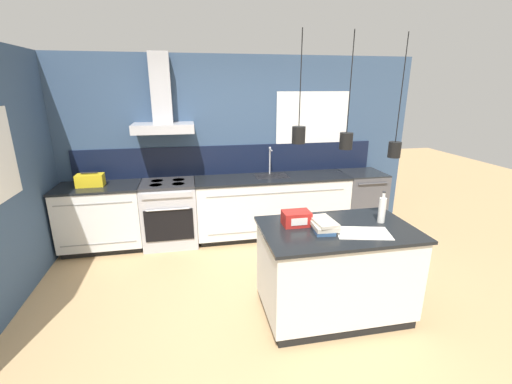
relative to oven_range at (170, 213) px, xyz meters
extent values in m
plane|color=tan|center=(0.92, -1.69, -0.46)|extent=(16.00, 16.00, 0.00)
cube|color=#354C6B|center=(0.92, 0.34, 0.84)|extent=(5.60, 0.06, 2.60)
cube|color=black|center=(0.92, 0.30, 0.67)|extent=(4.42, 0.02, 0.43)
cube|color=white|center=(2.17, 0.30, 1.16)|extent=(1.12, 0.01, 0.96)
cube|color=black|center=(2.17, 0.31, 1.16)|extent=(1.04, 0.01, 0.88)
cube|color=#B5B5BA|center=(0.00, 0.08, 1.18)|extent=(0.80, 0.46, 0.12)
cube|color=#B5B5BA|center=(0.00, 0.17, 1.69)|extent=(0.26, 0.20, 0.90)
cylinder|color=black|center=(1.21, -1.98, 1.78)|extent=(0.01, 0.01, 0.74)
cylinder|color=black|center=(1.21, -1.98, 1.34)|extent=(0.11, 0.11, 0.14)
sphere|color=#F9D18C|center=(1.21, -1.98, 1.34)|extent=(0.06, 0.06, 0.06)
cylinder|color=black|center=(1.63, -1.99, 1.75)|extent=(0.01, 0.01, 0.80)
cylinder|color=black|center=(1.63, -1.99, 1.28)|extent=(0.11, 0.11, 0.14)
sphere|color=#F9D18C|center=(1.63, -1.99, 1.28)|extent=(0.06, 0.06, 0.06)
cylinder|color=black|center=(2.12, -1.95, 1.70)|extent=(0.01, 0.01, 0.90)
cylinder|color=black|center=(2.12, -1.95, 1.18)|extent=(0.11, 0.11, 0.14)
sphere|color=#F9D18C|center=(2.12, -1.95, 1.18)|extent=(0.06, 0.06, 0.06)
cube|color=#354C6B|center=(-1.51, -0.99, 0.84)|extent=(0.06, 3.80, 2.60)
cube|color=black|center=(-0.91, 0.03, -0.41)|extent=(1.03, 0.56, 0.09)
cube|color=silver|center=(-0.91, 0.00, 0.03)|extent=(1.06, 0.62, 0.79)
cube|color=gray|center=(-0.91, -0.31, 0.30)|extent=(0.93, 0.01, 0.01)
cube|color=gray|center=(-0.91, -0.31, -0.25)|extent=(0.93, 0.01, 0.01)
cube|color=black|center=(-0.91, 0.00, 0.44)|extent=(1.09, 0.64, 0.03)
cube|color=black|center=(1.49, 0.03, -0.41)|extent=(2.16, 0.56, 0.09)
cube|color=silver|center=(1.49, 0.00, 0.03)|extent=(2.23, 0.62, 0.79)
cube|color=gray|center=(1.49, -0.31, 0.30)|extent=(1.96, 0.01, 0.01)
cube|color=gray|center=(1.49, -0.31, -0.25)|extent=(1.96, 0.01, 0.01)
cube|color=black|center=(1.49, 0.00, 0.44)|extent=(2.25, 0.64, 0.03)
cube|color=#262628|center=(1.49, 0.05, 0.45)|extent=(0.48, 0.34, 0.01)
cylinder|color=#B5B5BA|center=(1.49, 0.18, 0.65)|extent=(0.02, 0.02, 0.39)
sphere|color=#B5B5BA|center=(1.49, 0.18, 0.85)|extent=(0.03, 0.03, 0.03)
cylinder|color=#B5B5BA|center=(1.49, 0.12, 0.83)|extent=(0.02, 0.12, 0.02)
cube|color=#B5B5BA|center=(0.00, 0.00, -0.02)|extent=(0.74, 0.62, 0.87)
cube|color=black|center=(0.00, -0.31, -0.06)|extent=(0.64, 0.02, 0.44)
cylinder|color=#B5B5BA|center=(0.00, -0.34, 0.17)|extent=(0.55, 0.02, 0.02)
cube|color=#B5B5BA|center=(0.00, -0.32, 0.36)|extent=(0.64, 0.02, 0.07)
cube|color=#2D2D30|center=(0.00, 0.00, 0.43)|extent=(0.74, 0.60, 0.04)
cylinder|color=black|center=(-0.15, 0.11, 0.45)|extent=(0.17, 0.17, 0.00)
cylinder|color=black|center=(0.15, 0.11, 0.45)|extent=(0.17, 0.17, 0.00)
cylinder|color=black|center=(-0.15, -0.10, 0.45)|extent=(0.17, 0.17, 0.00)
cylinder|color=black|center=(0.15, -0.10, 0.45)|extent=(0.17, 0.17, 0.00)
cube|color=#4C4C51|center=(2.92, 0.00, -0.01)|extent=(0.61, 0.62, 0.89)
cube|color=black|center=(2.92, 0.00, 0.44)|extent=(0.61, 0.62, 0.02)
cylinder|color=#4C4C51|center=(2.92, -0.33, 0.36)|extent=(0.46, 0.02, 0.02)
cube|color=black|center=(1.64, -1.93, -0.41)|extent=(1.33, 0.80, 0.09)
cube|color=silver|center=(1.64, -1.93, 0.03)|extent=(1.38, 0.83, 0.79)
cube|color=black|center=(1.64, -1.93, 0.44)|extent=(1.43, 0.88, 0.03)
cylinder|color=silver|center=(2.11, -1.88, 0.58)|extent=(0.07, 0.07, 0.25)
cylinder|color=silver|center=(2.11, -1.88, 0.73)|extent=(0.03, 0.03, 0.06)
cylinder|color=#262628|center=(2.11, -1.88, 0.76)|extent=(0.03, 0.03, 0.01)
cube|color=#335684|center=(1.48, -1.95, 0.47)|extent=(0.21, 0.33, 0.03)
cube|color=beige|center=(1.49, -1.97, 0.51)|extent=(0.23, 0.27, 0.04)
cube|color=beige|center=(1.49, -1.95, 0.54)|extent=(0.20, 0.32, 0.03)
cube|color=red|center=(1.28, -1.79, 0.52)|extent=(0.26, 0.18, 0.14)
cube|color=white|center=(1.28, -1.88, 0.52)|extent=(0.16, 0.01, 0.07)
cube|color=silver|center=(1.81, -2.09, 0.46)|extent=(0.53, 0.39, 0.01)
cube|color=gold|center=(-0.98, 0.00, 0.53)|extent=(0.34, 0.18, 0.16)
cylinder|color=black|center=(-0.98, 0.00, 0.63)|extent=(0.20, 0.02, 0.02)
camera|label=1|loc=(0.32, -4.68, 1.73)|focal=24.00mm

